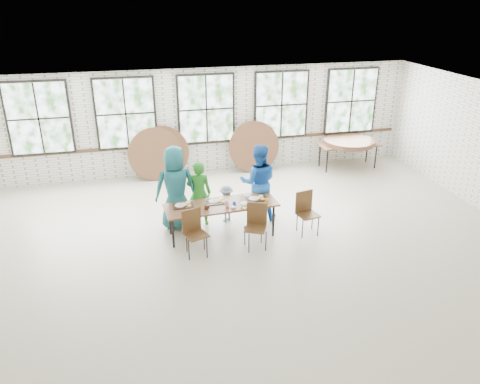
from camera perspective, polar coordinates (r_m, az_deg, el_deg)
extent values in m
plane|color=#B6A690|center=(9.92, 0.54, -6.47)|extent=(12.00, 12.00, 0.00)
plane|color=white|center=(8.81, 0.62, 10.69)|extent=(12.00, 12.00, 0.00)
plane|color=silver|center=(13.45, -4.14, 8.56)|extent=(12.00, 0.00, 12.00)
plane|color=silver|center=(5.57, 12.35, -15.48)|extent=(12.00, 0.00, 12.00)
cube|color=#422819|center=(13.59, -4.04, 6.08)|extent=(11.80, 0.05, 0.08)
cube|color=black|center=(13.33, -23.32, 8.24)|extent=(1.62, 0.05, 1.97)
cube|color=white|center=(13.30, -23.34, 8.20)|extent=(1.50, 0.01, 1.85)
cube|color=black|center=(13.14, -13.77, 9.27)|extent=(1.62, 0.05, 1.97)
cube|color=white|center=(13.10, -13.76, 9.24)|extent=(1.50, 0.01, 1.85)
cube|color=black|center=(13.30, -4.14, 10.05)|extent=(1.62, 0.05, 1.97)
cube|color=white|center=(13.27, -4.12, 10.02)|extent=(1.50, 0.01, 1.85)
cube|color=black|center=(13.82, 5.04, 10.54)|extent=(1.62, 0.05, 1.97)
cube|color=white|center=(13.79, 5.08, 10.50)|extent=(1.50, 0.01, 1.85)
cube|color=black|center=(14.66, 13.38, 10.75)|extent=(1.62, 0.05, 1.97)
cube|color=white|center=(14.63, 13.44, 10.71)|extent=(1.50, 0.01, 1.85)
cube|color=brown|center=(9.99, -2.30, -1.61)|extent=(2.45, 0.96, 0.04)
cylinder|color=black|center=(9.76, -8.16, -4.92)|extent=(0.05, 0.05, 0.70)
cylinder|color=black|center=(10.29, -8.52, -3.36)|extent=(0.05, 0.05, 0.70)
cylinder|color=black|center=(10.13, 4.08, -3.59)|extent=(0.05, 0.05, 0.70)
cylinder|color=black|center=(10.64, 3.12, -2.17)|extent=(0.05, 0.05, 0.70)
cube|color=#4F341A|center=(9.40, -5.36, -5.25)|extent=(0.53, 0.52, 0.03)
cube|color=#4F341A|center=(9.43, -5.95, -3.45)|extent=(0.41, 0.17, 0.50)
cylinder|color=black|center=(9.34, -6.24, -7.09)|extent=(0.02, 0.02, 0.44)
cylinder|color=black|center=(9.64, -6.52, -6.09)|extent=(0.02, 0.02, 0.44)
cylinder|color=black|center=(9.39, -4.05, -6.85)|extent=(0.02, 0.02, 0.44)
cylinder|color=black|center=(9.68, -4.40, -5.86)|extent=(0.02, 0.02, 0.44)
cube|color=#4F341A|center=(9.61, 1.89, -4.47)|extent=(0.55, 0.54, 0.03)
cube|color=#4F341A|center=(9.66, 2.08, -2.64)|extent=(0.40, 0.20, 0.50)
cylinder|color=black|center=(9.53, 1.09, -6.28)|extent=(0.02, 0.02, 0.44)
cylinder|color=black|center=(9.82, 0.59, -5.32)|extent=(0.02, 0.02, 0.44)
cylinder|color=black|center=(9.62, 3.18, -6.02)|extent=(0.02, 0.02, 0.44)
cylinder|color=black|center=(9.90, 2.62, -5.08)|extent=(0.02, 0.02, 0.44)
cube|color=#4F341A|center=(10.27, 8.30, -2.79)|extent=(0.50, 0.48, 0.03)
cube|color=#4F341A|center=(10.30, 7.80, -1.12)|extent=(0.42, 0.12, 0.50)
cylinder|color=black|center=(10.17, 7.62, -4.47)|extent=(0.02, 0.02, 0.44)
cylinder|color=black|center=(10.45, 6.97, -3.63)|extent=(0.02, 0.02, 0.44)
cylinder|color=black|center=(10.29, 9.50, -4.23)|extent=(0.02, 0.02, 0.44)
cylinder|color=black|center=(10.57, 8.80, -3.40)|extent=(0.02, 0.02, 0.44)
imported|color=#1C6E67|center=(10.37, -7.85, 0.51)|extent=(0.93, 0.62, 1.88)
imported|color=#22731E|center=(10.50, -5.01, -0.16)|extent=(0.61, 0.46, 1.51)
imported|color=#14273F|center=(10.73, -1.68, -1.40)|extent=(0.65, 0.50, 0.88)
imported|color=blue|center=(10.71, 2.24, 1.22)|extent=(1.01, 0.87, 1.79)
cube|color=brown|center=(14.32, 13.11, 5.68)|extent=(1.80, 0.75, 0.04)
cylinder|color=black|center=(13.88, 10.56, 3.71)|extent=(0.04, 0.04, 0.70)
cylinder|color=black|center=(14.35, 9.69, 4.44)|extent=(0.04, 0.04, 0.70)
cylinder|color=black|center=(14.56, 16.21, 4.11)|extent=(0.04, 0.04, 0.70)
cylinder|color=black|center=(15.01, 15.21, 4.80)|extent=(0.04, 0.04, 0.70)
cube|color=black|center=(9.96, -6.97, -1.65)|extent=(0.44, 0.33, 0.02)
cube|color=black|center=(10.09, -2.88, -1.17)|extent=(0.44, 0.33, 0.02)
cube|color=black|center=(10.21, 2.02, -0.83)|extent=(0.44, 0.33, 0.02)
cylinder|color=black|center=(9.76, -4.10, -1.85)|extent=(0.09, 0.09, 0.09)
cube|color=red|center=(9.83, -1.59, -1.55)|extent=(0.06, 0.07, 0.11)
cylinder|color=#1A35C7|center=(9.90, -0.70, -1.38)|extent=(0.07, 0.07, 0.10)
cylinder|color=orange|center=(10.01, 3.30, -1.09)|extent=(0.07, 0.07, 0.11)
cylinder|color=white|center=(9.82, 0.55, -1.59)|extent=(0.17, 0.17, 0.10)
ellipsoid|color=white|center=(9.70, -5.34, -2.20)|extent=(0.11, 0.11, 0.05)
ellipsoid|color=white|center=(9.78, -0.82, -1.86)|extent=(0.11, 0.11, 0.05)
cylinder|color=brown|center=(14.31, 13.12, 5.83)|extent=(1.50, 1.50, 0.04)
cylinder|color=brown|center=(14.29, 13.14, 6.00)|extent=(1.50, 1.50, 0.04)
cylinder|color=brown|center=(14.28, 13.15, 6.17)|extent=(1.50, 1.50, 0.04)
cylinder|color=brown|center=(13.33, -9.45, 4.73)|extent=(1.50, 0.30, 1.49)
cylinder|color=brown|center=(13.23, -10.26, 4.52)|extent=(1.50, 0.27, 1.49)
cylinder|color=brown|center=(13.66, 1.73, 5.49)|extent=(1.50, 0.26, 1.49)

